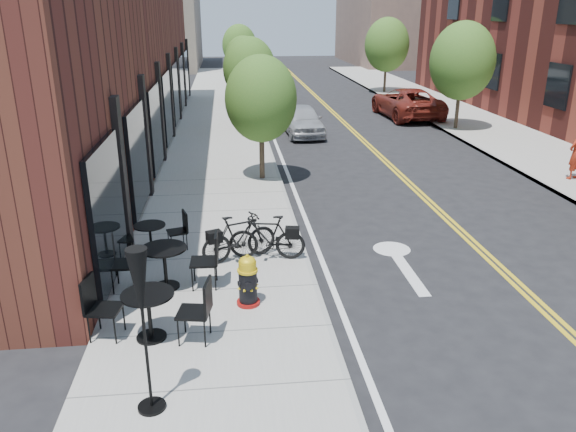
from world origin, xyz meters
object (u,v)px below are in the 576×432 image
bistro_set_c (150,235)px  patio_umbrella (141,297)px  bistro_set_a (149,309)px  bicycle_left (267,237)px  parked_car_far (407,103)px  bistro_set_b (165,261)px  parked_car_a (302,120)px  pedestrian (576,154)px  parked_car_c (268,90)px  bicycle_right (239,237)px  parked_car_b (276,106)px  fire_hydrant (248,281)px

bistro_set_c → patio_umbrella: bearing=-100.3°
bistro_set_a → bicycle_left: bearing=64.0°
bistro_set_a → parked_car_far: size_ratio=0.38×
bistro_set_b → bistro_set_c: bistro_set_b is taller
parked_car_a → parked_car_far: parked_car_far is taller
bicycle_left → pedestrian: bearing=126.5°
bistro_set_a → parked_car_c: parked_car_c is taller
bistro_set_b → pedestrian: bearing=28.8°
bicycle_right → patio_umbrella: patio_umbrella is taller
bicycle_right → bicycle_left: bearing=-113.5°
bicycle_left → bicycle_right: 0.58m
patio_umbrella → parked_car_far: 23.70m
bicycle_left → parked_car_b: parked_car_b is taller
bicycle_right → parked_car_far: size_ratio=0.32×
bicycle_right → parked_car_c: 22.25m
bistro_set_c → pedestrian: pedestrian is taller
patio_umbrella → bistro_set_b: bearing=92.1°
bistro_set_c → parked_car_far: 19.43m
patio_umbrella → parked_car_a: size_ratio=0.61×
bistro_set_b → bistro_set_c: bearing=107.8°
pedestrian → fire_hydrant: bearing=12.8°
bistro_set_c → pedestrian: (12.57, 4.44, 0.37)m
bistro_set_c → pedestrian: 13.34m
parked_car_c → parked_car_far: (6.60, -5.43, -0.04)m
parked_car_a → patio_umbrella: bearing=-106.6°
bicycle_left → parked_car_a: parked_car_a is taller
patio_umbrella → parked_car_b: (3.60, 21.39, -1.13)m
parked_car_b → parked_car_c: (0.00, 5.40, 0.11)m
bicycle_right → pedestrian: bearing=-87.2°
bistro_set_a → parked_car_far: parked_car_far is taller
bicycle_right → pedestrian: pedestrian is taller
parked_car_far → pedestrian: size_ratio=3.31×
bicycle_right → patio_umbrella: size_ratio=0.73×
parked_car_a → parked_car_far: bearing=29.6°
fire_hydrant → bistro_set_c: (-2.02, 2.52, -0.03)m
fire_hydrant → bicycle_left: (0.49, 1.95, 0.03)m
bistro_set_a → patio_umbrella: patio_umbrella is taller
bistro_set_c → parked_car_b: 16.70m
parked_car_a → parked_car_c: parked_car_c is taller
bicycle_right → bistro_set_a: 3.29m
pedestrian → bistro_set_a: bearing=12.4°
bistro_set_b → parked_car_b: (3.73, 17.86, -0.00)m
bicycle_left → bistro_set_c: bicycle_left is taller
bistro_set_c → bistro_set_a: bearing=-100.4°
parked_car_c → bicycle_left: bearing=-90.5°
bistro_set_b → parked_car_a: 14.89m
bicycle_left → parked_car_far: size_ratio=0.31×
fire_hydrant → bistro_set_a: (-1.62, -0.95, 0.07)m
fire_hydrant → bistro_set_c: bearing=108.4°
pedestrian → bicycle_left: bearing=5.8°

